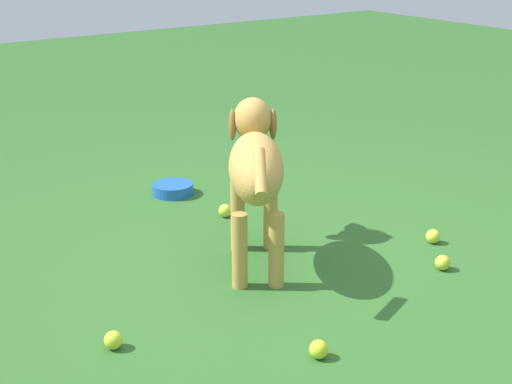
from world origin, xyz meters
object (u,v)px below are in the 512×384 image
(tennis_ball_1, at_px, (225,211))
(tennis_ball_4, at_px, (113,340))
(water_bowl, at_px, (173,189))
(tennis_ball_0, at_px, (319,349))
(dog, at_px, (255,166))
(tennis_ball_3, at_px, (443,263))
(tennis_ball_2, at_px, (433,236))

(tennis_ball_1, height_order, tennis_ball_4, same)
(water_bowl, bearing_deg, tennis_ball_0, 166.51)
(tennis_ball_1, bearing_deg, tennis_ball_4, 129.39)
(dog, bearing_deg, tennis_ball_1, 13.69)
(tennis_ball_1, distance_m, water_bowl, 0.45)
(dog, height_order, tennis_ball_0, dog)
(tennis_ball_1, height_order, tennis_ball_3, same)
(tennis_ball_0, distance_m, tennis_ball_2, 1.16)
(tennis_ball_3, bearing_deg, water_bowl, 17.21)
(tennis_ball_1, relative_size, water_bowl, 0.30)
(dog, height_order, tennis_ball_3, dog)
(tennis_ball_3, bearing_deg, tennis_ball_4, 80.98)
(tennis_ball_2, bearing_deg, tennis_ball_0, 113.24)
(tennis_ball_0, xyz_separation_m, tennis_ball_4, (0.46, 0.54, 0.00))
(tennis_ball_4, bearing_deg, tennis_ball_1, -50.61)
(dog, xyz_separation_m, tennis_ball_0, (-0.77, 0.28, -0.40))
(tennis_ball_0, distance_m, tennis_ball_1, 1.37)
(dog, relative_size, tennis_ball_4, 12.83)
(dog, xyz_separation_m, tennis_ball_4, (-0.31, 0.83, -0.40))
(dog, relative_size, tennis_ball_2, 12.83)
(dog, distance_m, water_bowl, 1.05)
(dog, height_order, tennis_ball_1, dog)
(tennis_ball_1, xyz_separation_m, tennis_ball_3, (-1.05, -0.42, 0.00))
(tennis_ball_1, relative_size, tennis_ball_2, 1.00)
(tennis_ball_1, relative_size, tennis_ball_4, 1.00)
(water_bowl, bearing_deg, tennis_ball_1, -174.05)
(dog, relative_size, water_bowl, 3.85)
(tennis_ball_2, bearing_deg, dog, 68.01)
(dog, relative_size, tennis_ball_0, 12.83)
(dog, distance_m, tennis_ball_1, 0.68)
(tennis_ball_4, xyz_separation_m, water_bowl, (1.27, -0.96, -0.00))
(tennis_ball_2, relative_size, tennis_ball_3, 1.00)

